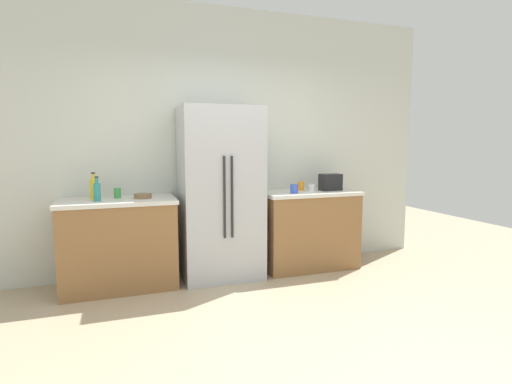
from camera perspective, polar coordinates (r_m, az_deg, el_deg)
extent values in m
plane|color=tan|center=(3.24, 3.32, -20.26)|extent=(10.86, 10.86, 0.00)
cube|color=silver|center=(4.71, -5.64, 7.30)|extent=(5.43, 0.10, 3.03)
cube|color=olive|center=(4.34, -19.02, -7.29)|extent=(1.11, 0.60, 0.88)
cube|color=silver|center=(4.26, -19.26, -1.25)|extent=(1.14, 0.63, 0.04)
cube|color=olive|center=(4.84, 7.40, -5.54)|extent=(1.12, 0.60, 0.88)
cube|color=silver|center=(4.76, 7.49, -0.11)|extent=(1.15, 0.63, 0.04)
cube|color=#B2B5BA|center=(4.37, -5.09, -0.23)|extent=(0.86, 0.61, 1.87)
cylinder|color=#262628|center=(4.05, -4.53, -0.78)|extent=(0.02, 0.02, 0.84)
cylinder|color=#262628|center=(4.07, -3.44, -0.73)|extent=(0.02, 0.02, 0.84)
cube|color=black|center=(4.87, 10.64, 1.40)|extent=(0.25, 0.15, 0.20)
cylinder|color=yellow|center=(4.34, -22.27, 0.39)|extent=(0.07, 0.07, 0.20)
cylinder|color=yellow|center=(4.33, -22.34, 2.07)|extent=(0.03, 0.03, 0.05)
cylinder|color=#333338|center=(4.33, -22.37, 2.53)|extent=(0.04, 0.04, 0.02)
cylinder|color=teal|center=(4.18, -21.86, -0.03)|extent=(0.07, 0.07, 0.17)
cylinder|color=teal|center=(4.17, -21.93, 1.52)|extent=(0.03, 0.03, 0.05)
cylinder|color=#333338|center=(4.17, -21.96, 2.01)|extent=(0.04, 0.04, 0.02)
cylinder|color=white|center=(4.77, 8.03, 0.63)|extent=(0.08, 0.08, 0.08)
cylinder|color=orange|center=(4.83, 6.46, 0.87)|extent=(0.08, 0.08, 0.11)
cylinder|color=green|center=(4.34, -19.28, -0.13)|extent=(0.07, 0.07, 0.11)
cylinder|color=blue|center=(4.51, 5.49, 0.45)|extent=(0.09, 0.09, 0.10)
cylinder|color=brown|center=(4.25, -15.97, -0.55)|extent=(0.18, 0.18, 0.05)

